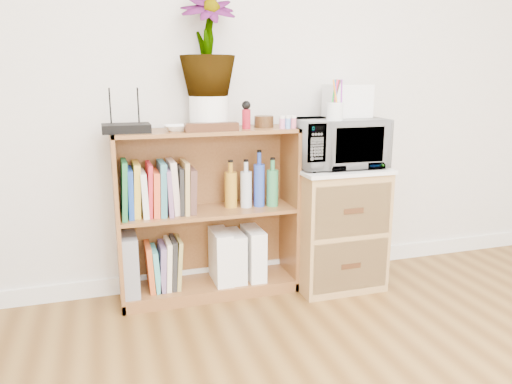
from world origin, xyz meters
name	(u,v)px	position (x,y,z in m)	size (l,w,h in m)	color
skirting_board	(259,269)	(0.00, 2.24, 0.05)	(4.00, 0.02, 0.10)	white
bookshelf	(208,214)	(-0.35, 2.10, 0.47)	(1.00, 0.30, 0.95)	brown
wicker_unit	(334,227)	(0.40, 2.02, 0.35)	(0.50, 0.45, 0.70)	#9E7542
microwave	(338,143)	(0.40, 2.02, 0.86)	(0.50, 0.34, 0.28)	silver
pen_cup	(335,112)	(0.31, 1.90, 1.04)	(0.09, 0.09, 0.10)	silver
small_appliance	(347,101)	(0.49, 2.10, 1.09)	(0.23, 0.20, 0.19)	white
router	(126,128)	(-0.77, 2.08, 0.97)	(0.24, 0.16, 0.04)	black
white_bowl	(176,128)	(-0.51, 2.07, 0.97)	(0.13, 0.13, 0.03)	white
plant_pot	(209,113)	(-0.33, 2.12, 1.04)	(0.21, 0.21, 0.18)	white
potted_plant	(207,45)	(-0.33, 2.12, 1.39)	(0.29, 0.29, 0.53)	#3D7F32
trinket_box	(212,127)	(-0.34, 2.00, 0.97)	(0.28, 0.07, 0.04)	#36200E
kokeshi_doll	(246,119)	(-0.13, 2.06, 1.00)	(0.05, 0.05, 0.11)	maroon
wooden_bowl	(264,122)	(-0.02, 2.11, 0.98)	(0.11, 0.11, 0.06)	#341F0E
paint_jars	(288,124)	(0.09, 2.01, 0.98)	(0.10, 0.04, 0.05)	#CA708A
file_box	(128,263)	(-0.80, 2.10, 0.24)	(0.10, 0.27, 0.33)	gray
magazine_holder_left	(221,256)	(-0.28, 2.09, 0.22)	(0.10, 0.24, 0.30)	white
magazine_holder_mid	(235,256)	(-0.20, 2.09, 0.21)	(0.09, 0.23, 0.29)	white
magazine_holder_right	(253,253)	(-0.09, 2.09, 0.22)	(0.09, 0.24, 0.30)	white
cookbooks	(158,190)	(-0.62, 2.10, 0.63)	(0.40, 0.20, 0.31)	#1D6C38
liquor_bottles	(251,183)	(-0.09, 2.10, 0.64)	(0.30, 0.07, 0.31)	#B78022
lower_books	(164,265)	(-0.61, 2.10, 0.20)	(0.20, 0.19, 0.28)	#CD5524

